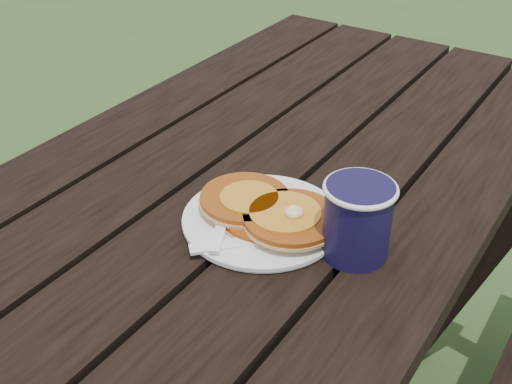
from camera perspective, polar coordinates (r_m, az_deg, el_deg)
The scene contains 5 objects.
plate at distance 0.94m, azimuth 0.60°, elevation -2.52°, with size 0.23×0.23×0.01m, color white.
pancake_stack at distance 0.93m, azimuth 1.15°, elevation -1.68°, with size 0.22×0.14×0.04m.
knife at distance 0.89m, azimuth -0.19°, elevation -4.38°, with size 0.02×0.18×0.01m, color white.
fork at distance 0.91m, azimuth -3.15°, elevation -3.24°, with size 0.03×0.16×0.01m, color white, non-canonical shape.
coffee_cup at distance 0.86m, azimuth 9.03°, elevation -2.14°, with size 0.10×0.10×0.11m.
Camera 1 is at (0.50, -0.61, 1.31)m, focal length 45.00 mm.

